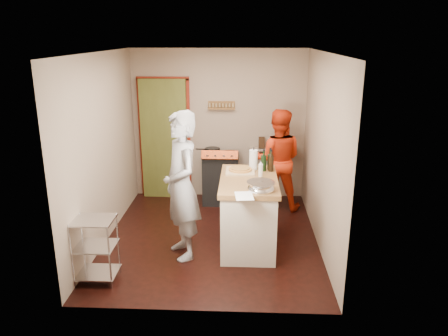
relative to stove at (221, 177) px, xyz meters
The scene contains 10 objects.
floor 1.49m from the stove, 91.94° to the right, with size 3.50×3.50×0.00m, color black.
back_wall 1.03m from the stove, 152.49° to the left, with size 3.00×0.44×2.60m.
left_wall 2.27m from the stove, 137.40° to the right, with size 0.04×3.50×2.60m, color gray.
right_wall 2.20m from the stove, 44.44° to the right, with size 0.04×3.50×2.60m, color gray.
ceiling 2.59m from the stove, 91.94° to the right, with size 3.00×3.50×0.02m, color white.
stove is the anchor object (origin of this frame).
wire_shelving 2.94m from the stove, 116.85° to the right, with size 0.48×0.40×0.80m.
island 1.70m from the stove, 73.86° to the right, with size 0.76×1.46×1.29m.
person_stripe 2.05m from the stove, 101.43° to the right, with size 0.71×0.46×1.93m, color #ACABB0.
person_red 1.05m from the stove, 13.22° to the right, with size 0.82×0.64×1.68m, color red.
Camera 1 is at (0.44, -5.73, 2.83)m, focal length 35.00 mm.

